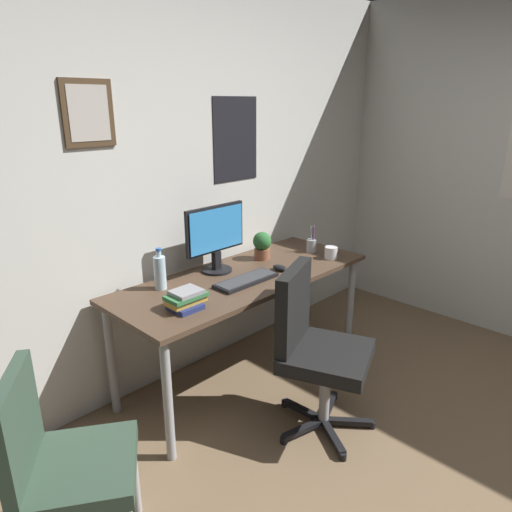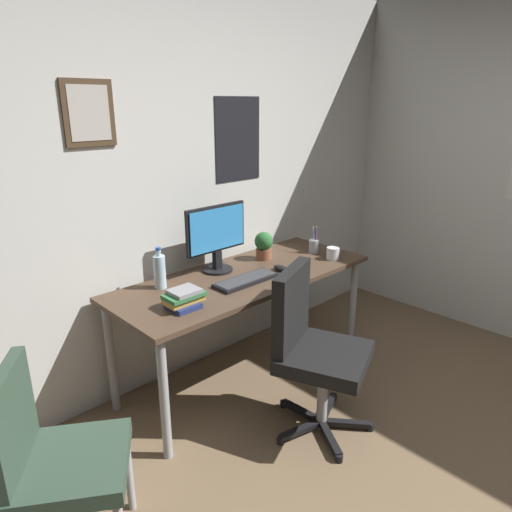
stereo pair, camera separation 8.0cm
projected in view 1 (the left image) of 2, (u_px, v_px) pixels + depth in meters
wall_back at (171, 184)px, 2.91m from camera, size 4.40×0.10×2.60m
desk at (245, 286)px, 2.99m from camera, size 1.77×0.68×0.74m
office_chair at (313, 342)px, 2.56m from camera, size 0.60×0.60×0.95m
side_chair at (60, 459)px, 1.76m from camera, size 0.58×0.58×0.88m
monitor at (216, 236)px, 2.96m from camera, size 0.46×0.20×0.43m
keyboard at (246, 280)px, 2.84m from camera, size 0.43×0.15×0.03m
computer_mouse at (280, 268)px, 3.04m from camera, size 0.06×0.11×0.04m
water_bottle at (160, 272)px, 2.71m from camera, size 0.07×0.07×0.25m
coffee_mug_near at (331, 253)px, 3.26m from camera, size 0.13×0.09×0.09m
potted_plant at (262, 245)px, 3.23m from camera, size 0.13×0.13×0.20m
pen_cup at (311, 245)px, 3.40m from camera, size 0.07×0.07×0.20m
book_stack_left at (186, 299)px, 2.47m from camera, size 0.21×0.15×0.10m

